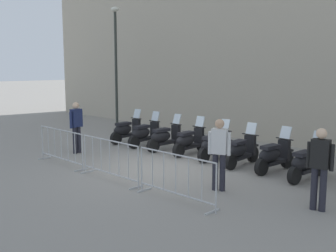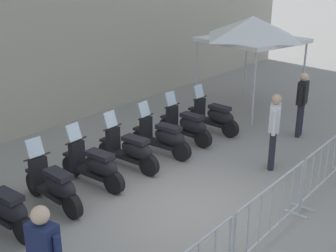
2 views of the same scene
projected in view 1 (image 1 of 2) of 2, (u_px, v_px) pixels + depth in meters
The scene contains 16 objects.
ground_plane at pixel (157, 168), 12.08m from camera, with size 120.00×120.00×0.00m, color gray.
motorcycle_0 at pixel (127, 131), 15.89m from camera, with size 0.73×1.70×1.24m.
motorcycle_1 at pixel (145, 134), 15.15m from camera, with size 0.71×1.71×1.24m.
motorcycle_2 at pixel (165, 138), 14.44m from camera, with size 0.61×1.72×1.24m.
motorcycle_3 at pixel (189, 141), 13.76m from camera, with size 0.72×1.70×1.24m.
motorcycle_4 at pixel (214, 146), 13.04m from camera, with size 0.72×1.71×1.24m.
motorcycle_5 at pixel (241, 151), 12.27m from camera, with size 0.73×1.70×1.24m.
motorcycle_6 at pixel (273, 156), 11.60m from camera, with size 0.60×1.72×1.24m.
motorcycle_7 at pixel (306, 163), 10.77m from camera, with size 0.60×1.72×1.24m.
barrier_segment_0 at pixel (61, 147), 12.46m from camera, with size 2.25×0.84×1.07m.
barrier_segment_1 at pixel (110, 160), 10.81m from camera, with size 2.25×0.84×1.07m.
barrier_segment_2 at pixel (176, 178), 9.16m from camera, with size 2.25×0.84×1.07m.
street_lamp at pixel (116, 56), 18.40m from camera, with size 0.36×0.36×5.42m.
officer_near_row_end at pixel (219, 150), 9.85m from camera, with size 0.47×0.39×1.73m.
officer_mid_plaza at pixel (320, 164), 8.51m from camera, with size 0.52×0.33×1.73m.
officer_by_barriers at pixel (76, 124), 13.95m from camera, with size 0.33×0.52×1.73m.
Camera 1 is at (9.90, -6.34, 3.05)m, focal length 44.52 mm.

